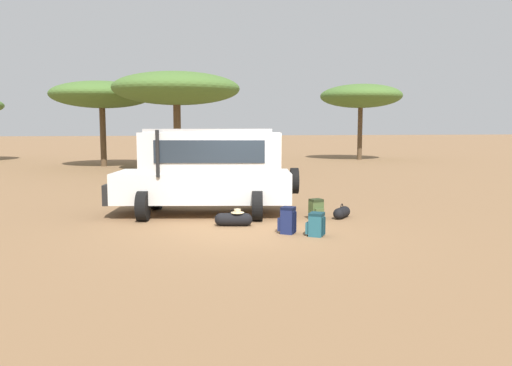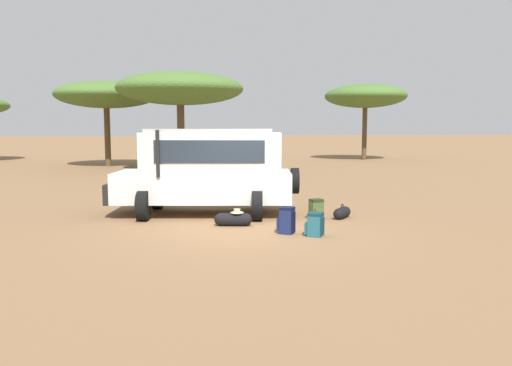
% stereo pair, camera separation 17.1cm
% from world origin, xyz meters
% --- Properties ---
extents(ground_plane, '(320.00, 320.00, 0.00)m').
position_xyz_m(ground_plane, '(0.00, 0.00, 0.00)').
color(ground_plane, olive).
extents(safari_vehicle, '(5.48, 3.46, 2.44)m').
position_xyz_m(safari_vehicle, '(-0.63, 2.41, 1.29)').
color(safari_vehicle, silver).
rests_on(safari_vehicle, ground_plane).
extents(backpack_beside_front_wheel, '(0.50, 0.48, 0.54)m').
position_xyz_m(backpack_beside_front_wheel, '(1.33, -1.03, 0.26)').
color(backpack_beside_front_wheel, '#235B6B').
rests_on(backpack_beside_front_wheel, ground_plane).
extents(backpack_cluster_center, '(0.46, 0.44, 0.63)m').
position_xyz_m(backpack_cluster_center, '(0.78, -0.62, 0.31)').
color(backpack_cluster_center, navy).
rests_on(backpack_cluster_center, ground_plane).
extents(backpack_near_rear_wheel, '(0.37, 0.41, 0.56)m').
position_xyz_m(backpack_near_rear_wheel, '(2.09, 0.89, 0.27)').
color(backpack_near_rear_wheel, '#42562D').
rests_on(backpack_near_rear_wheel, ground_plane).
extents(duffel_bag_low_black_case, '(0.94, 0.49, 0.43)m').
position_xyz_m(duffel_bag_low_black_case, '(-0.25, 0.60, 0.17)').
color(duffel_bag_low_black_case, black).
rests_on(duffel_bag_low_black_case, ground_plane).
extents(duffel_bag_soft_canvas, '(0.64, 0.63, 0.40)m').
position_xyz_m(duffel_bag_soft_canvas, '(2.86, 0.93, 0.15)').
color(duffel_bag_soft_canvas, black).
rests_on(duffel_bag_soft_canvas, ground_plane).
extents(acacia_tree_left_mid, '(6.46, 6.77, 5.44)m').
position_xyz_m(acacia_tree_left_mid, '(-4.25, 22.25, 4.57)').
color(acacia_tree_left_mid, brown).
rests_on(acacia_tree_left_mid, ground_plane).
extents(acacia_tree_centre_back, '(7.24, 6.73, 5.63)m').
position_xyz_m(acacia_tree_centre_back, '(0.05, 17.45, 4.69)').
color(acacia_tree_centre_back, brown).
rests_on(acacia_tree_centre_back, ground_plane).
extents(acacia_tree_right_mid, '(6.25, 6.64, 5.87)m').
position_xyz_m(acacia_tree_right_mid, '(15.01, 24.48, 4.94)').
color(acacia_tree_right_mid, brown).
rests_on(acacia_tree_right_mid, ground_plane).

